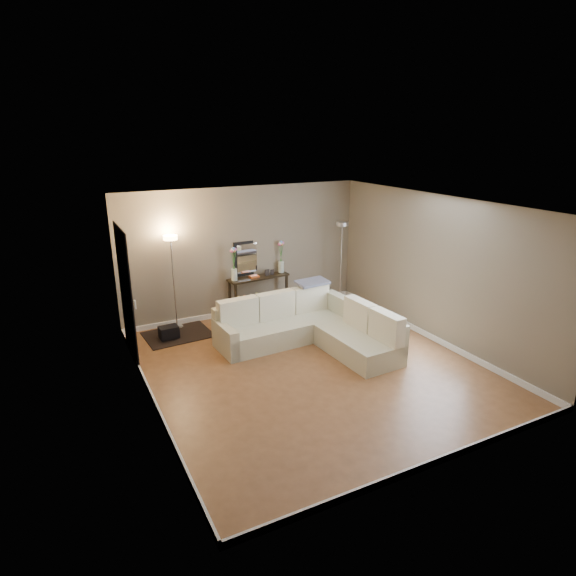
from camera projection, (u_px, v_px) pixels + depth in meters
name	position (u px, v px, depth m)	size (l,w,h in m)	color
floor	(311.00, 367.00, 7.73)	(5.00, 5.50, 0.01)	brown
ceiling	(313.00, 204.00, 6.92)	(5.00, 5.50, 0.01)	white
wall_back	(244.00, 252.00, 9.67)	(5.00, 0.02, 2.60)	gray
wall_front	(443.00, 364.00, 4.99)	(5.00, 0.02, 2.60)	gray
wall_left	(144.00, 318.00, 6.25)	(0.02, 5.50, 2.60)	gray
wall_right	(436.00, 270.00, 8.41)	(0.02, 5.50, 2.60)	gray
baseboard_back	(246.00, 310.00, 10.03)	(5.00, 0.03, 0.10)	white
baseboard_front	(431.00, 464.00, 5.40)	(5.00, 0.03, 0.10)	white
baseboard_left	(154.00, 401.00, 6.65)	(0.03, 5.50, 0.10)	white
baseboard_right	(429.00, 335.00, 8.79)	(0.03, 5.50, 0.10)	white
doorway	(126.00, 294.00, 7.76)	(0.02, 1.20, 2.20)	black
switch_plate	(135.00, 304.00, 7.01)	(0.02, 0.08, 0.12)	white
sectional_sofa	(309.00, 327.00, 8.49)	(2.53, 2.36, 0.85)	beige
throw_blanket	(312.00, 282.00, 8.99)	(0.61, 0.35, 0.05)	slate
console_table	(255.00, 293.00, 9.87)	(1.31, 0.46, 0.79)	black
leaning_mirror	(254.00, 257.00, 9.82)	(0.91, 0.12, 0.71)	black
table_decor	(259.00, 275.00, 9.76)	(0.55, 0.13, 0.13)	#D75A25
flower_vase_left	(234.00, 266.00, 9.43)	(0.15, 0.13, 0.68)	silver
flower_vase_right	(281.00, 259.00, 9.98)	(0.15, 0.13, 0.68)	silver
floor_lamp_lit	(172.00, 264.00, 8.87)	(0.27, 0.27, 1.81)	silver
floor_lamp_unlit	(341.00, 247.00, 10.08)	(0.30, 0.30, 1.83)	silver
charcoal_rug	(178.00, 335.00, 8.93)	(1.18, 0.89, 0.02)	black
black_bag	(169.00, 332.00, 8.72)	(0.33, 0.24, 0.22)	black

